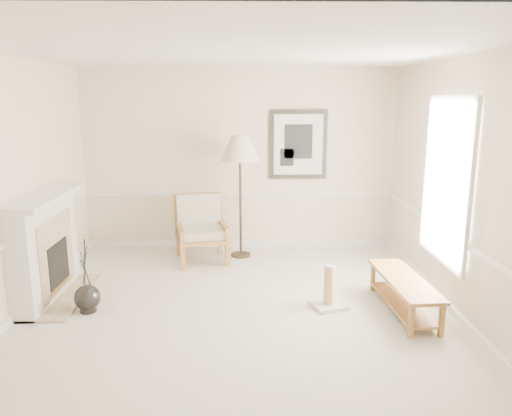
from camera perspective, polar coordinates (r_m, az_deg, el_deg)
The scene contains 8 objects.
ground at distance 5.83m, azimuth -2.26°, elevation -12.27°, with size 5.50×5.50×0.00m, color silver.
room at distance 5.40m, azimuth -0.94°, elevation 6.37°, with size 5.04×5.54×2.92m.
fireplace at distance 6.64m, azimuth -22.91°, elevation -4.25°, with size 0.64×1.64×1.31m.
floor_vase at distance 6.20m, azimuth -18.71°, elevation -9.76°, with size 0.30×0.30×0.88m.
armchair at distance 7.66m, azimuth -6.35°, elevation -1.97°, with size 0.90×0.94×0.99m.
floor_lamp at distance 7.55m, azimuth -1.82°, elevation 6.44°, with size 0.62×0.62×1.88m.
bench at distance 6.09m, azimuth 16.57°, elevation -8.92°, with size 0.51×1.44×0.41m.
scratching_post at distance 6.06m, azimuth 8.30°, elevation -9.70°, with size 0.47×0.47×0.53m.
Camera 1 is at (0.13, -5.29, 2.46)m, focal length 35.00 mm.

